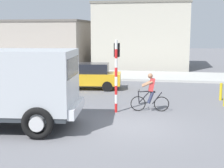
{
  "coord_description": "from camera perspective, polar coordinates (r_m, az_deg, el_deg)",
  "views": [
    {
      "loc": [
        1.55,
        -11.81,
        3.55
      ],
      "look_at": [
        -1.13,
        2.5,
        1.2
      ],
      "focal_mm": 52.29,
      "sensor_mm": 36.0,
      "label": 1
    }
  ],
  "objects": [
    {
      "name": "building_corner_left",
      "position": [
        35.56,
        -12.61,
        6.99
      ],
      "size": [
        10.71,
        7.98,
        4.65
      ],
      "color": "#9E9389",
      "rests_on": "ground"
    },
    {
      "name": "car_red_near",
      "position": [
        20.35,
        -4.05,
        1.43
      ],
      "size": [
        4.18,
        2.25,
        1.6
      ],
      "color": "gold",
      "rests_on": "ground"
    },
    {
      "name": "sidewalk_far",
      "position": [
        25.91,
        7.05,
        1.41
      ],
      "size": [
        80.0,
        5.0,
        0.16
      ],
      "primitive_type": "cube",
      "color": "#ADADA8",
      "rests_on": "ground"
    },
    {
      "name": "cyclist",
      "position": [
        14.66,
        6.71,
        -1.46
      ],
      "size": [
        1.72,
        0.52,
        1.72
      ],
      "color": "black",
      "rests_on": "ground"
    },
    {
      "name": "ground_plane",
      "position": [
        12.43,
        3.01,
        -7.44
      ],
      "size": [
        120.0,
        120.0,
        0.0
      ],
      "primitive_type": "plane",
      "color": "slate"
    },
    {
      "name": "truck_foreground",
      "position": [
        12.57,
        -18.36,
        0.08
      ],
      "size": [
        5.67,
        3.3,
        2.9
      ],
      "color": "#B2B7BC",
      "rests_on": "ground"
    },
    {
      "name": "building_mid_block",
      "position": [
        33.05,
        5.41,
        8.42
      ],
      "size": [
        9.07,
        7.3,
        6.27
      ],
      "color": "#B2AD9E",
      "rests_on": "ground"
    },
    {
      "name": "traffic_light_pole",
      "position": [
        14.28,
        0.78,
        3.2
      ],
      "size": [
        0.24,
        0.43,
        3.2
      ],
      "color": "red",
      "rests_on": "ground"
    },
    {
      "name": "bollard_far",
      "position": [
        17.88,
        18.5,
        -1.29
      ],
      "size": [
        0.14,
        0.14,
        0.9
      ],
      "primitive_type": "cylinder",
      "color": "gold",
      "rests_on": "ground"
    }
  ]
}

